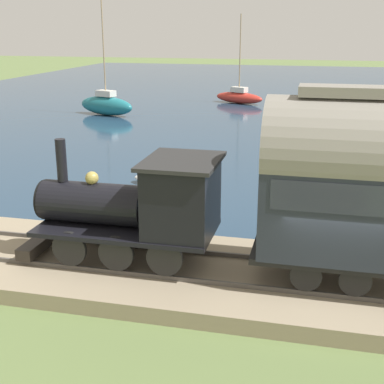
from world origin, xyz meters
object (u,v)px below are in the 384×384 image
object	(u,v)px
sailboat_red	(239,97)
rowboat_off_pier	(163,179)
steam_locomotive	(143,204)
sailboat_teal	(106,105)

from	to	relation	value
sailboat_red	rowboat_off_pier	world-z (taller)	sailboat_red
steam_locomotive	sailboat_teal	distance (m)	28.33
steam_locomotive	sailboat_teal	bearing A→B (deg)	24.13
sailboat_red	rowboat_off_pier	size ratio (longest dim) A/B	2.93
sailboat_red	sailboat_teal	world-z (taller)	sailboat_teal
sailboat_red	rowboat_off_pier	distance (m)	25.91
sailboat_teal	rowboat_off_pier	bearing A→B (deg)	-132.40
sailboat_teal	rowboat_off_pier	world-z (taller)	sailboat_teal
steam_locomotive	rowboat_off_pier	world-z (taller)	steam_locomotive
rowboat_off_pier	sailboat_teal	bearing A→B (deg)	30.17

